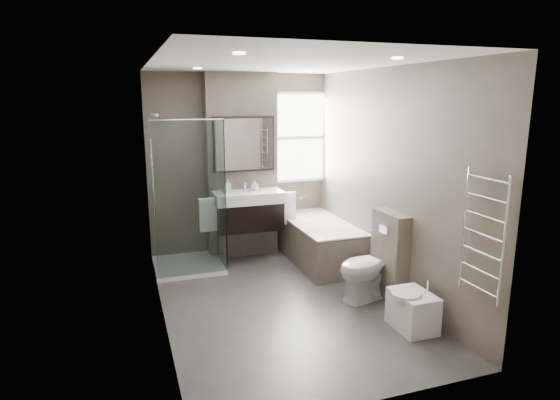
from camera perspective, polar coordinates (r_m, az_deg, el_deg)
name	(u,v)px	position (r m, az deg, el deg)	size (l,w,h in m)	color
room	(282,189)	(5.01, 0.29, 1.35)	(2.70, 3.90, 2.70)	#43403D
vanity_pier	(241,166)	(6.69, -4.72, 4.11)	(1.00, 0.25, 2.60)	#5D554A
vanity	(248,210)	(6.46, -3.87, -1.23)	(0.95, 0.47, 0.66)	black
mirror_cabinet	(244,144)	(6.49, -4.41, 6.80)	(0.86, 0.08, 0.76)	black
towel_left	(208,215)	(6.33, -8.72, -1.82)	(0.24, 0.06, 0.44)	white
towel_right	(287,209)	(6.61, 0.88, -1.07)	(0.24, 0.06, 0.44)	white
shower_enclosure	(195,234)	(6.31, -10.27, -4.08)	(0.90, 0.90, 2.00)	white
bathtub	(319,240)	(6.57, 4.77, -4.85)	(0.75, 1.60, 0.57)	#5D554A
window	(298,138)	(7.01, 2.23, 7.61)	(0.98, 0.06, 1.33)	white
toilet	(369,266)	(5.45, 10.84, -7.93)	(0.43, 0.76, 0.77)	white
cistern_box	(390,255)	(5.51, 13.21, -6.56)	(0.19, 0.55, 1.00)	#5D554A
bidet	(412,310)	(4.93, 15.82, -12.77)	(0.41, 0.47, 0.49)	white
towel_radiator	(483,235)	(4.33, 23.55, -3.92)	(0.03, 0.49, 1.10)	silver
soap_bottle_a	(228,186)	(6.39, -6.37, 1.75)	(0.08, 0.08, 0.17)	white
soap_bottle_b	(255,185)	(6.48, -3.12, 1.81)	(0.11, 0.11, 0.14)	white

